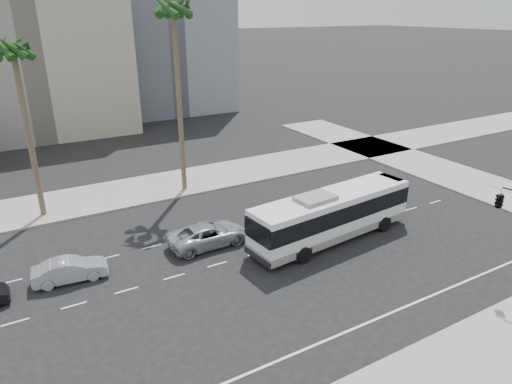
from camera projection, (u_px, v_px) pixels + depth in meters
ground at (293, 243)px, 32.84m from camera, size 700.00×700.00×0.00m
sidewalk_north at (205, 178)px, 45.28m from camera, size 120.00×7.00×0.15m
cross_block_east at (486, 187)px, 43.00m from camera, size 7.00×60.00×0.15m
midrise_beige_west at (27, 63)px, 60.12m from camera, size 24.00×18.00×18.00m
midrise_gray_center at (155, 27)px, 73.51m from camera, size 20.00×20.00×26.00m
city_bus at (332, 214)px, 32.72m from camera, size 13.38×4.20×3.78m
car_a at (208, 235)px, 32.31m from camera, size 2.81×5.83×1.60m
car_b at (70, 270)px, 28.08m from camera, size 1.98×4.55×1.45m
traffic_signal at (506, 205)px, 25.78m from camera, size 2.99×4.04×6.42m
palm_near at (174, 13)px, 36.69m from camera, size 5.04×5.04×16.96m
palm_mid at (13, 53)px, 32.40m from camera, size 4.57×4.57×14.15m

